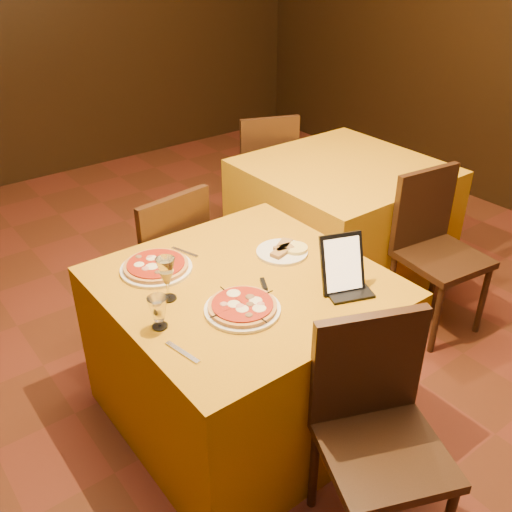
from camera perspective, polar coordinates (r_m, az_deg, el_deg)
floor at (r=2.94m, az=-0.30°, el=-14.00°), size 6.00×7.00×0.01m
main_table at (r=2.62m, az=-1.15°, el=-9.36°), size 1.10×1.10×0.75m
side_table at (r=3.77m, az=8.39°, el=3.62°), size 1.10×1.10×0.75m
chair_main_near at (r=2.15m, az=12.64°, el=-18.58°), size 0.57×0.57×0.91m
chair_main_far at (r=3.14m, az=-9.85°, el=-0.71°), size 0.44×0.44×0.91m
chair_side_near at (r=3.31m, az=18.16°, el=-0.15°), size 0.43×0.43×0.91m
chair_side_far at (r=4.30m, az=0.57°, el=8.55°), size 0.60×0.60×0.91m
pizza_near at (r=2.21m, az=-1.36°, el=-5.20°), size 0.30×0.30×0.03m
pizza_far at (r=2.50m, az=-9.95°, el=-1.09°), size 0.31×0.31×0.03m
cutlet_dish at (r=2.59m, az=2.62°, el=0.51°), size 0.24×0.24×0.03m
wine_glass at (r=2.26m, az=-8.91°, el=-2.26°), size 0.08×0.08×0.19m
water_glass at (r=2.13m, az=-9.72°, el=-5.61°), size 0.06×0.06×0.13m
tablet at (r=2.31m, az=8.62°, el=-0.73°), size 0.20×0.15×0.23m
knife at (r=2.29m, az=1.17°, el=-4.09°), size 0.13×0.23×0.01m
fork_near at (r=2.03m, az=-7.36°, el=-9.52°), size 0.05×0.16×0.01m
fork_far at (r=2.62m, az=-7.14°, el=0.39°), size 0.06×0.15×0.01m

